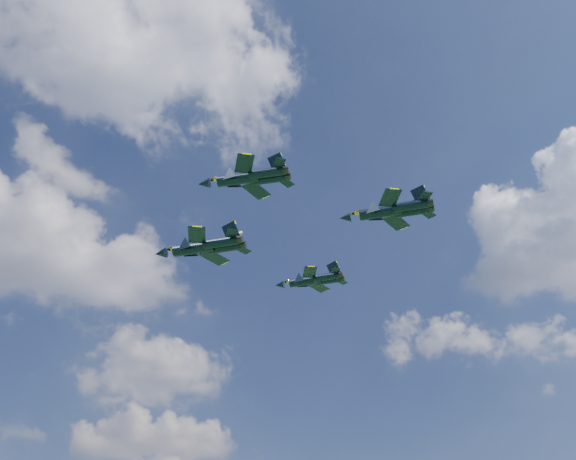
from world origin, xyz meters
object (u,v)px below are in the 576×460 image
Objects in this scene: jet_left at (235,179)px; jet_right at (303,281)px; jet_lead at (191,248)px; jet_slot at (377,212)px.

jet_right is (21.03, 26.15, -0.63)m from jet_left.
jet_lead is 33.35m from jet_slot.
jet_left is 33.56m from jet_right.
jet_lead is 1.26× the size of jet_right.
jet_right is at bearing -44.92° from jet_lead.
jet_lead is at bearing 36.55° from jet_left.
jet_lead is at bearing 89.71° from jet_slot.
jet_slot is (25.32, 3.00, 1.70)m from jet_left.
jet_lead reaches higher than jet_right.
jet_left is (1.59, -22.63, -0.12)m from jet_lead.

